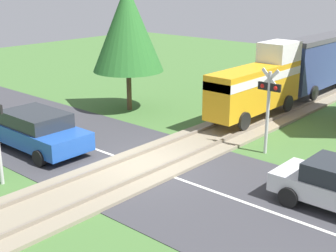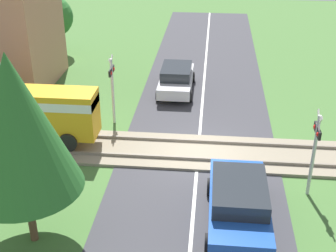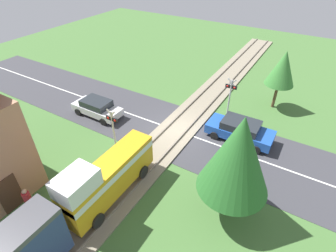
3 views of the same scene
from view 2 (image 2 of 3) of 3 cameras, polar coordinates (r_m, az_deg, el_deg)
The scene contains 10 objects.
ground_plane at distance 19.16m, azimuth 3.69°, elevation -3.36°, with size 60.00×60.00×0.00m, color #426B33.
road_surface at distance 19.15m, azimuth 3.70°, elevation -3.34°, with size 48.00×6.40×0.02m.
track_bed at distance 19.12m, azimuth 3.70°, elevation -3.19°, with size 2.80×48.00×0.24m.
car_near_crossing at distance 15.20m, azimuth 8.60°, elevation -9.14°, with size 4.56×2.04×1.49m.
car_far_side at distance 24.74m, azimuth 1.02°, elevation 5.85°, with size 4.11×1.82×1.37m.
crossing_signal_west_approach at distance 16.42m, azimuth 17.52°, elevation -2.04°, with size 0.90×0.18×3.20m.
crossing_signal_east_approach at distance 20.90m, azimuth -6.83°, elevation 5.44°, with size 0.90×0.18×3.20m.
station_building at distance 26.19m, azimuth -19.16°, elevation 13.38°, with size 5.88×4.54×8.42m.
tree_by_station at distance 31.08m, azimuth -13.88°, elevation 12.80°, with size 2.56×2.56×3.71m.
tree_roadside_hedge at distance 13.30m, azimuth -18.07°, elevation 0.22°, with size 3.39×3.39×6.03m.
Camera 2 is at (-16.52, -0.40, 9.70)m, focal length 50.00 mm.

